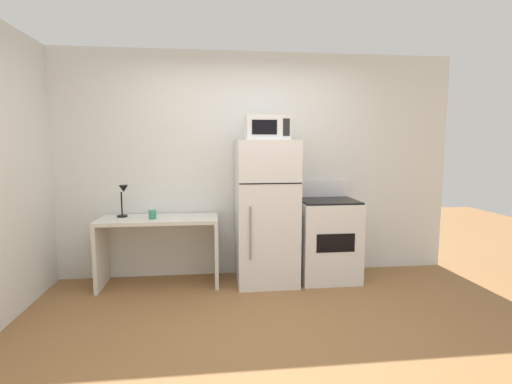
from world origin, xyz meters
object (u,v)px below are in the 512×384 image
at_px(coffee_mug, 152,215).
at_px(refrigerator, 266,212).
at_px(microwave, 267,128).
at_px(oven_range, 327,239).
at_px(desk_lamp, 123,195).
at_px(desk, 159,237).

height_order(coffee_mug, refrigerator, refrigerator).
relative_size(coffee_mug, microwave, 0.21).
height_order(refrigerator, oven_range, refrigerator).
height_order(coffee_mug, oven_range, oven_range).
bearing_deg(desk_lamp, coffee_mug, -24.02).
height_order(desk, refrigerator, refrigerator).
bearing_deg(oven_range, coffee_mug, -178.98).
bearing_deg(refrigerator, desk, 177.58).
bearing_deg(desk, coffee_mug, -128.70).
bearing_deg(refrigerator, desk_lamp, 175.33).
xyz_separation_m(desk, refrigerator, (1.18, -0.05, 0.26)).
xyz_separation_m(desk_lamp, refrigerator, (1.56, -0.13, -0.19)).
xyz_separation_m(desk, coffee_mug, (-0.05, -0.07, 0.26)).
distance_m(desk_lamp, microwave, 1.73).
relative_size(refrigerator, oven_range, 1.45).
height_order(desk_lamp, microwave, microwave).
xyz_separation_m(desk, microwave, (1.18, -0.07, 1.19)).
relative_size(desk_lamp, microwave, 0.77).
bearing_deg(coffee_mug, desk, 51.30).
bearing_deg(microwave, coffee_mug, 179.86).
bearing_deg(oven_range, refrigerator, -178.69).
bearing_deg(microwave, oven_range, 3.02).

